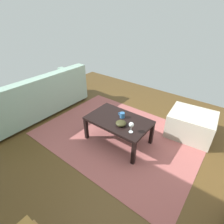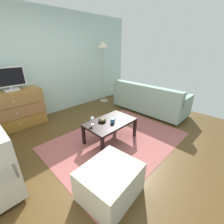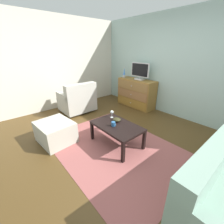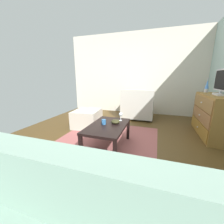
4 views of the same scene
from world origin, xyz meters
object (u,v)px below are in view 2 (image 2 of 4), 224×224
(coffee_table, at_px, (110,124))
(couch_large, at_px, (148,101))
(wine_glass, at_px, (92,119))
(ottoman, at_px, (110,182))
(bowl_decorative, at_px, (102,120))
(tv, at_px, (9,79))
(dresser, at_px, (14,110))
(mug, at_px, (113,121))
(standing_lamp, at_px, (103,51))

(coffee_table, distance_m, couch_large, 1.84)
(wine_glass, bearing_deg, ottoman, -118.70)
(wine_glass, relative_size, bowl_decorative, 1.01)
(wine_glass, distance_m, ottoman, 1.20)
(wine_glass, bearing_deg, coffee_table, -24.97)
(tv, bearing_deg, couch_large, -29.55)
(dresser, relative_size, wine_glass, 7.90)
(coffee_table, relative_size, ottoman, 1.37)
(mug, bearing_deg, bowl_decorative, 120.55)
(standing_lamp, bearing_deg, ottoman, -131.58)
(tv, bearing_deg, coffee_table, -60.47)
(ottoman, bearing_deg, coffee_table, 44.87)
(coffee_table, height_order, standing_lamp, standing_lamp)
(dresser, distance_m, ottoman, 2.78)
(wine_glass, relative_size, couch_large, 0.08)
(coffee_table, bearing_deg, couch_large, 8.53)
(tv, relative_size, wine_glass, 4.06)
(wine_glass, distance_m, mug, 0.38)
(bowl_decorative, height_order, ottoman, bowl_decorative)
(dresser, relative_size, bowl_decorative, 8.00)
(wine_glass, bearing_deg, bowl_decorative, -12.26)
(coffee_table, xyz_separation_m, ottoman, (-0.87, -0.86, -0.16))
(wine_glass, height_order, standing_lamp, standing_lamp)
(ottoman, bearing_deg, wine_glass, 61.30)
(tv, height_order, wine_glass, tv)
(ottoman, height_order, standing_lamp, standing_lamp)
(coffee_table, height_order, ottoman, same)
(dresser, bearing_deg, coffee_table, -58.50)
(dresser, xyz_separation_m, wine_glass, (0.85, -1.75, 0.10))
(mug, xyz_separation_m, standing_lamp, (1.55, 1.92, 1.17))
(couch_large, xyz_separation_m, ottoman, (-2.68, -1.13, -0.12))
(standing_lamp, bearing_deg, bowl_decorative, -133.50)
(wine_glass, xyz_separation_m, bowl_decorative, (0.20, -0.04, -0.08))
(dresser, distance_m, bowl_decorative, 2.07)
(coffee_table, relative_size, bowl_decorative, 6.19)
(ottoman, bearing_deg, dresser, 96.08)
(couch_large, height_order, ottoman, couch_large)
(ottoman, bearing_deg, tv, 94.52)
(dresser, xyz_separation_m, bowl_decorative, (1.04, -1.79, 0.02))
(coffee_table, distance_m, ottoman, 1.23)
(dresser, xyz_separation_m, coffee_table, (1.16, -1.89, -0.07))
(bowl_decorative, height_order, couch_large, couch_large)
(tv, xyz_separation_m, couch_large, (2.90, -1.64, -0.80))
(dresser, height_order, wine_glass, dresser)
(tv, xyz_separation_m, mug, (1.07, -1.99, -0.67))
(bowl_decorative, relative_size, ottoman, 0.22)
(tv, xyz_separation_m, wine_glass, (0.77, -1.77, -0.59))
(bowl_decorative, bearing_deg, mug, -59.45)
(dresser, relative_size, mug, 10.89)
(wine_glass, xyz_separation_m, standing_lamp, (1.85, 1.70, 1.09))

